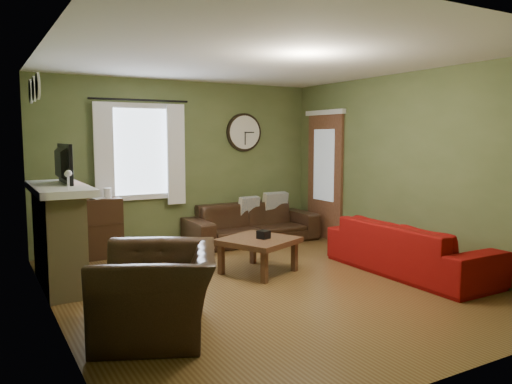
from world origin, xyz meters
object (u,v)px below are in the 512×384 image
sofa_brown (252,223)px  armchair (158,292)px  bookshelf (96,229)px  coffee_table (258,255)px  sofa_red (409,248)px

sofa_brown → armchair: bearing=-131.4°
bookshelf → armchair: 3.05m
armchair → coffee_table: bearing=149.8°
sofa_red → coffee_table: (-1.65, 0.96, -0.10)m
bookshelf → sofa_brown: (2.47, -0.12, -0.11)m
sofa_brown → armchair: 3.91m
bookshelf → coffee_table: size_ratio=1.03×
sofa_red → bookshelf: bearing=50.2°
armchair → coffee_table: armchair is taller
bookshelf → sofa_red: (3.29, -2.74, -0.10)m
armchair → sofa_red: bearing=119.0°
armchair → coffee_table: size_ratio=1.39×
sofa_brown → bookshelf: bearing=177.2°
bookshelf → coffee_table: 2.42m
sofa_brown → armchair: (-2.58, -2.93, 0.06)m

